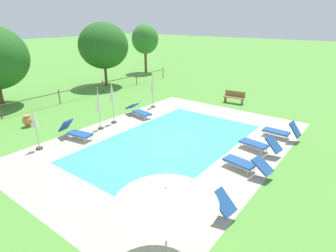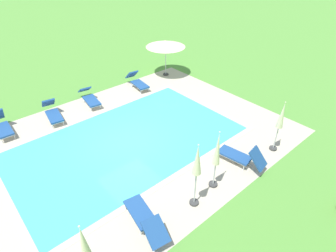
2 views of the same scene
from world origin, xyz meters
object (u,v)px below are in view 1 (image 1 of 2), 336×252
(sun_lounger_north_mid, at_px, (281,131))
(terracotta_urn_near_fence, at_px, (27,121))
(patio_umbrella_closed_row_centre, at_px, (98,103))
(patio_umbrella_closed_row_west, at_px, (112,94))
(sun_lounger_south_far, at_px, (139,111))
(wooden_bench_lawn_side, at_px, (234,97))
(sun_lounger_north_near_steps, at_px, (246,163))
(patio_umbrella_open_foreground, at_px, (166,195))
(tree_west_mid, at_px, (145,39))
(sun_lounger_north_far, at_px, (76,132))
(patio_umbrella_closed_row_mid_east, at_px, (34,119))
(patio_umbrella_closed_row_mid_west, at_px, (153,85))
(tree_far_west, at_px, (103,46))
(sun_lounger_south_near_corner, at_px, (259,144))
(sun_lounger_north_end, at_px, (205,199))

(sun_lounger_north_mid, relative_size, terracotta_urn_near_fence, 2.73)
(patio_umbrella_closed_row_centre, bearing_deg, patio_umbrella_closed_row_west, 6.92)
(sun_lounger_south_far, distance_m, wooden_bench_lawn_side, 7.35)
(sun_lounger_north_near_steps, distance_m, patio_umbrella_closed_row_west, 8.64)
(patio_umbrella_closed_row_centre, relative_size, terracotta_urn_near_fence, 3.55)
(sun_lounger_north_mid, xyz_separation_m, patio_umbrella_open_foreground, (-9.88, -0.07, 1.64))
(tree_west_mid, bearing_deg, sun_lounger_north_mid, -118.95)
(sun_lounger_north_far, distance_m, patio_umbrella_closed_row_mid_east, 2.18)
(patio_umbrella_closed_row_mid_east, distance_m, terracotta_urn_near_fence, 3.73)
(patio_umbrella_closed_row_mid_west, height_order, tree_far_west, tree_far_west)
(tree_west_mid, bearing_deg, tree_far_west, -168.12)
(sun_lounger_north_far, xyz_separation_m, terracotta_urn_near_fence, (-0.62, 3.69, -0.03))
(patio_umbrella_closed_row_west, height_order, patio_umbrella_closed_row_mid_west, patio_umbrella_closed_row_west)
(sun_lounger_south_far, relative_size, wooden_bench_lawn_side, 1.38)
(sun_lounger_south_near_corner, xyz_separation_m, patio_umbrella_closed_row_mid_east, (-6.06, 8.44, 1.14))
(sun_lounger_north_end, bearing_deg, patio_umbrella_closed_row_mid_west, 48.54)
(sun_lounger_north_end, relative_size, tree_far_west, 0.36)
(sun_lounger_north_end, distance_m, patio_umbrella_open_foreground, 3.00)
(terracotta_urn_near_fence, bearing_deg, sun_lounger_north_end, -91.63)
(patio_umbrella_closed_row_mid_east, distance_m, wooden_bench_lawn_side, 13.52)
(patio_umbrella_closed_row_centre, relative_size, tree_far_west, 0.43)
(sun_lounger_north_far, distance_m, patio_umbrella_closed_row_west, 3.11)
(tree_west_mid, bearing_deg, sun_lounger_south_near_corner, -124.54)
(sun_lounger_south_far, xyz_separation_m, patio_umbrella_closed_row_centre, (-2.89, 0.27, 1.16))
(sun_lounger_north_near_steps, distance_m, patio_umbrella_closed_row_mid_east, 9.59)
(patio_umbrella_closed_row_west, bearing_deg, terracotta_urn_near_fence, 134.32)
(wooden_bench_lawn_side, distance_m, tree_west_mid, 14.84)
(terracotta_urn_near_fence, bearing_deg, sun_lounger_north_near_steps, -77.12)
(patio_umbrella_closed_row_mid_west, bearing_deg, patio_umbrella_closed_row_west, -177.66)
(patio_umbrella_closed_row_mid_west, height_order, terracotta_urn_near_fence, patio_umbrella_closed_row_mid_west)
(sun_lounger_south_far, bearing_deg, sun_lounger_north_far, 177.38)
(sun_lounger_north_mid, height_order, terracotta_urn_near_fence, sun_lounger_north_mid)
(sun_lounger_north_end, bearing_deg, sun_lounger_north_far, 83.36)
(sun_lounger_north_mid, height_order, sun_lounger_south_near_corner, sun_lounger_north_mid)
(sun_lounger_north_far, height_order, tree_west_mid, tree_west_mid)
(patio_umbrella_open_foreground, bearing_deg, sun_lounger_south_far, 46.07)
(terracotta_urn_near_fence, height_order, tree_far_west, tree_far_west)
(sun_lounger_north_mid, bearing_deg, sun_lounger_north_far, 127.35)
(patio_umbrella_closed_row_mid_west, xyz_separation_m, tree_west_mid, (9.87, 9.35, 2.12))
(patio_umbrella_closed_row_mid_west, bearing_deg, patio_umbrella_closed_row_centre, -176.62)
(patio_umbrella_closed_row_centre, bearing_deg, patio_umbrella_open_foreground, -120.79)
(sun_lounger_south_far, relative_size, patio_umbrella_closed_row_mid_east, 0.92)
(sun_lounger_south_near_corner, height_order, patio_umbrella_open_foreground, patio_umbrella_open_foreground)
(patio_umbrella_closed_row_west, height_order, patio_umbrella_closed_row_mid_east, patio_umbrella_closed_row_west)
(sun_lounger_north_end, distance_m, patio_umbrella_closed_row_centre, 8.75)
(tree_far_west, bearing_deg, sun_lounger_north_end, -121.81)
(patio_umbrella_closed_row_mid_east, bearing_deg, wooden_bench_lawn_side, -17.58)
(patio_umbrella_open_foreground, bearing_deg, sun_lounger_north_end, 7.13)
(sun_lounger_north_far, height_order, sun_lounger_north_end, sun_lounger_north_far)
(patio_umbrella_closed_row_mid_east, bearing_deg, sun_lounger_north_far, -11.12)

